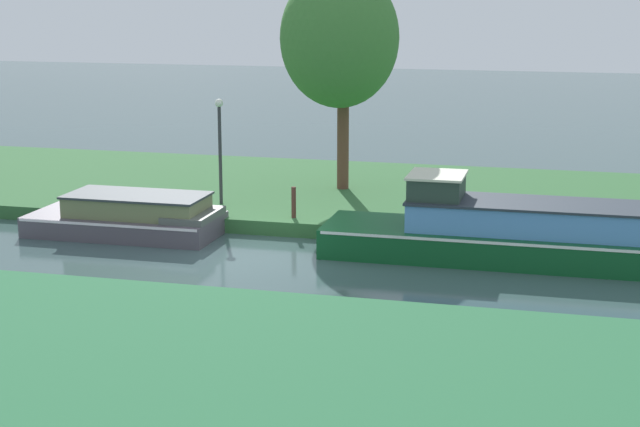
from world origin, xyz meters
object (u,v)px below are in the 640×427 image
at_px(forest_barge, 541,235).
at_px(lamp_post, 220,139).
at_px(willow_tree_left, 340,39).
at_px(mooring_post_near, 294,202).
at_px(slate_narrowboat, 131,217).

distance_m(forest_barge, lamp_post, 9.84).
height_order(willow_tree_left, mooring_post_near, willow_tree_left).
bearing_deg(forest_barge, slate_narrowboat, 180.00).
xyz_separation_m(lamp_post, mooring_post_near, (2.59, -1.27, -1.49)).
bearing_deg(slate_narrowboat, mooring_post_near, 18.83).
relative_size(forest_barge, slate_narrowboat, 2.04).
bearing_deg(forest_barge, mooring_post_near, 167.96).
bearing_deg(lamp_post, forest_barge, -16.17).
distance_m(willow_tree_left, lamp_post, 4.81).
xyz_separation_m(willow_tree_left, mooring_post_near, (-0.38, -3.83, -4.28)).
bearing_deg(willow_tree_left, lamp_post, -139.15).
relative_size(forest_barge, lamp_post, 3.44).
xyz_separation_m(forest_barge, mooring_post_near, (-6.73, 1.43, 0.16)).
bearing_deg(lamp_post, willow_tree_left, 40.85).
bearing_deg(mooring_post_near, willow_tree_left, 84.32).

